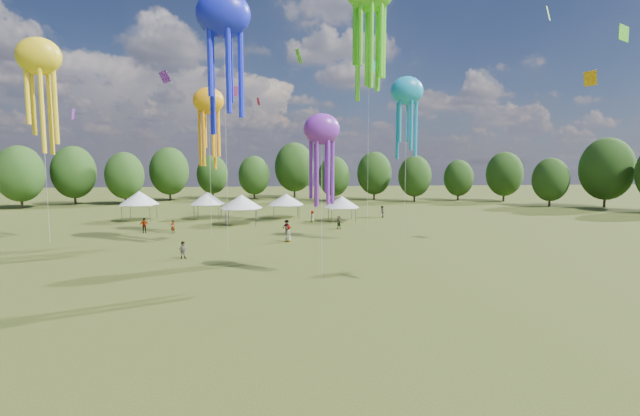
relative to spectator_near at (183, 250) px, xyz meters
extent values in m
imported|color=gray|center=(0.00, 0.00, 0.00)|extent=(0.87, 0.74, 1.58)
imported|color=gray|center=(13.72, 23.41, 0.03)|extent=(0.57, 0.84, 1.65)
imported|color=gray|center=(25.01, 27.46, 0.14)|extent=(0.77, 0.95, 1.86)
imported|color=gray|center=(9.74, 13.28, 0.05)|extent=(1.21, 0.88, 1.69)
imported|color=gray|center=(-7.67, 15.60, 0.13)|extent=(1.17, 0.81, 1.85)
imported|color=gray|center=(16.56, 16.25, 0.06)|extent=(1.49, 1.43, 1.69)
imported|color=gray|center=(-4.08, 14.80, 0.03)|extent=(0.68, 0.71, 1.63)
imported|color=gray|center=(9.70, 7.60, 0.14)|extent=(1.07, 1.05, 1.86)
cylinder|color=#47474C|center=(-13.55, 25.71, 0.37)|extent=(0.08, 0.08, 2.33)
cylinder|color=#47474C|center=(-13.55, 29.63, 0.37)|extent=(0.08, 0.08, 2.33)
cylinder|color=#47474C|center=(-9.63, 25.71, 0.37)|extent=(0.08, 0.08, 2.33)
cylinder|color=#47474C|center=(-9.63, 29.63, 0.37)|extent=(0.08, 0.08, 2.33)
cube|color=silver|center=(-11.59, 27.67, 1.59)|extent=(4.32, 4.32, 0.10)
cone|color=silver|center=(-11.59, 27.67, 2.63)|extent=(5.61, 5.61, 1.99)
cylinder|color=#47474C|center=(-3.65, 27.13, 0.30)|extent=(0.08, 0.08, 2.17)
cylinder|color=#47474C|center=(-3.65, 30.67, 0.30)|extent=(0.08, 0.08, 2.17)
cylinder|color=#47474C|center=(-0.11, 27.13, 0.30)|extent=(0.08, 0.08, 2.17)
cylinder|color=#47474C|center=(-0.11, 30.67, 0.30)|extent=(0.08, 0.08, 2.17)
cube|color=silver|center=(-1.88, 28.90, 1.43)|extent=(3.94, 3.94, 0.10)
cone|color=silver|center=(-1.88, 28.90, 2.42)|extent=(5.13, 5.13, 1.86)
cylinder|color=#47474C|center=(1.69, 20.17, 0.31)|extent=(0.08, 0.08, 2.19)
cylinder|color=#47474C|center=(1.69, 24.20, 0.31)|extent=(0.08, 0.08, 2.19)
cylinder|color=#47474C|center=(5.72, 20.17, 0.31)|extent=(0.08, 0.08, 2.19)
cylinder|color=#47474C|center=(5.72, 24.20, 0.31)|extent=(0.08, 0.08, 2.19)
cube|color=silver|center=(3.70, 22.19, 1.45)|extent=(4.43, 4.43, 0.10)
cone|color=silver|center=(3.70, 22.19, 2.44)|extent=(5.76, 5.76, 1.88)
cylinder|color=#47474C|center=(8.17, 26.86, 0.20)|extent=(0.08, 0.08, 1.98)
cylinder|color=#47474C|center=(8.17, 30.68, 0.20)|extent=(0.08, 0.08, 1.98)
cylinder|color=#47474C|center=(12.00, 26.86, 0.20)|extent=(0.08, 0.08, 1.98)
cylinder|color=#47474C|center=(12.00, 30.68, 0.20)|extent=(0.08, 0.08, 1.98)
cube|color=silver|center=(10.09, 28.77, 1.24)|extent=(4.23, 4.23, 0.10)
cone|color=silver|center=(10.09, 28.77, 2.14)|extent=(5.50, 5.50, 1.70)
cylinder|color=#47474C|center=(16.39, 22.48, 0.18)|extent=(0.08, 0.08, 1.93)
cylinder|color=#47474C|center=(16.39, 26.00, 0.18)|extent=(0.08, 0.08, 1.93)
cylinder|color=#47474C|center=(19.91, 22.48, 0.18)|extent=(0.08, 0.08, 1.93)
cylinder|color=#47474C|center=(19.91, 26.00, 0.18)|extent=(0.08, 0.08, 1.93)
cube|color=silver|center=(18.15, 24.24, 1.19)|extent=(3.93, 3.93, 0.10)
cone|color=silver|center=(18.15, 24.24, 2.07)|extent=(5.10, 5.10, 1.66)
ellipsoid|color=#FFA40F|center=(0.94, 12.04, 14.80)|extent=(3.51, 2.46, 2.98)
cylinder|color=beige|center=(0.94, 12.04, 7.01)|extent=(0.03, 0.03, 15.59)
ellipsoid|color=#1923E8|center=(3.72, 3.20, 21.57)|extent=(5.09, 3.56, 4.32)
cylinder|color=beige|center=(3.72, 3.20, 10.39)|extent=(0.03, 0.03, 22.36)
ellipsoid|color=#1797C6|center=(21.81, 4.58, 15.10)|extent=(3.35, 2.34, 2.85)
cylinder|color=beige|center=(21.81, 4.58, 7.16)|extent=(0.03, 0.03, 15.89)
ellipsoid|color=yellow|center=(-16.06, 10.08, 18.86)|extent=(4.56, 3.19, 3.88)
cylinder|color=beige|center=(-16.06, 10.08, 9.03)|extent=(0.03, 0.03, 19.65)
ellipsoid|color=purple|center=(11.76, -7.89, 10.27)|extent=(2.67, 1.87, 2.27)
cylinder|color=beige|center=(11.76, -7.89, 4.74)|extent=(0.03, 0.03, 11.06)
cylinder|color=beige|center=(20.31, 16.21, 14.10)|extent=(0.03, 0.03, 29.79)
cube|color=#5CE225|center=(11.91, 24.39, 22.78)|extent=(1.11, 2.01, 2.15)
cube|color=#E04294|center=(3.19, 20.28, 17.15)|extent=(1.02, 0.61, 1.33)
cube|color=#5CE225|center=(40.40, -1.28, 19.67)|extent=(1.42, 0.58, 1.75)
cube|color=purple|center=(-9.54, 37.46, 21.91)|extent=(2.03, 0.94, 2.12)
cube|color=#5CE225|center=(42.65, 14.27, 26.38)|extent=(1.38, 1.13, 1.96)
cube|color=#1797C6|center=(24.38, 32.90, 23.51)|extent=(1.45, 0.79, 1.95)
cube|color=purple|center=(-23.46, 35.32, 15.47)|extent=(0.49, 1.68, 1.98)
cube|color=red|center=(6.19, 23.63, 16.31)|extent=(0.51, 1.04, 1.17)
cube|color=#FFA40F|center=(42.53, 5.74, 16.90)|extent=(1.48, 0.91, 1.70)
cylinder|color=#38281C|center=(-38.81, 48.15, 0.89)|extent=(0.44, 0.44, 3.36)
ellipsoid|color=#224115|center=(-38.81, 48.15, 5.72)|extent=(8.40, 8.40, 10.51)
cylinder|color=#38281C|center=(-32.32, 55.45, 0.91)|extent=(0.44, 0.44, 3.41)
ellipsoid|color=#224115|center=(-32.32, 55.45, 5.82)|extent=(8.53, 8.53, 10.66)
cylinder|color=#38281C|center=(-22.23, 54.98, 0.74)|extent=(0.44, 0.44, 3.07)
ellipsoid|color=#224115|center=(-22.23, 54.98, 5.15)|extent=(7.66, 7.66, 9.58)
cylinder|color=#38281C|center=(-15.14, 63.30, 0.93)|extent=(0.44, 0.44, 3.43)
ellipsoid|color=#224115|center=(-15.14, 63.30, 5.86)|extent=(8.58, 8.58, 10.73)
cylinder|color=#38281C|center=(-6.39, 68.92, 0.68)|extent=(0.44, 0.44, 2.95)
ellipsoid|color=#224115|center=(-6.39, 68.92, 4.92)|extent=(7.37, 7.37, 9.21)
cylinder|color=#38281C|center=(3.67, 65.02, 0.66)|extent=(0.44, 0.44, 2.89)
ellipsoid|color=#224115|center=(3.67, 65.02, 4.82)|extent=(7.23, 7.23, 9.04)
cylinder|color=#38281C|center=(13.28, 69.45, 1.13)|extent=(0.44, 0.44, 3.84)
ellipsoid|color=#224115|center=(13.28, 69.45, 6.65)|extent=(9.60, 9.60, 11.99)
cylinder|color=#38281C|center=(21.56, 58.40, 0.63)|extent=(0.44, 0.44, 2.84)
ellipsoid|color=#224115|center=(21.56, 58.40, 4.72)|extent=(7.11, 7.11, 8.89)
cylinder|color=#38281C|center=(31.30, 61.00, 0.79)|extent=(0.44, 0.44, 3.16)
ellipsoid|color=#224115|center=(31.30, 61.00, 5.34)|extent=(7.91, 7.91, 9.88)
cylinder|color=#38281C|center=(39.06, 55.25, 0.65)|extent=(0.44, 0.44, 2.88)
ellipsoid|color=#224115|center=(39.06, 55.25, 4.80)|extent=(7.21, 7.21, 9.01)
cylinder|color=#38281C|center=(49.88, 57.20, 0.52)|extent=(0.44, 0.44, 2.63)
ellipsoid|color=#224115|center=(49.88, 57.20, 4.30)|extent=(6.57, 6.57, 8.22)
cylinder|color=#38281C|center=(58.88, 53.69, 0.77)|extent=(0.44, 0.44, 3.13)
ellipsoid|color=#224115|center=(58.88, 53.69, 5.27)|extent=(7.81, 7.81, 9.77)
cylinder|color=#38281C|center=(62.01, 41.77, 0.57)|extent=(0.44, 0.44, 2.72)
ellipsoid|color=#224115|center=(62.01, 41.77, 4.48)|extent=(6.80, 6.80, 8.50)
cylinder|color=#38281C|center=(71.33, 38.88, 1.11)|extent=(0.44, 0.44, 3.81)
ellipsoid|color=#224115|center=(71.33, 38.88, 6.59)|extent=(9.52, 9.52, 11.90)
camera|label=1|loc=(8.24, -40.87, 7.87)|focal=25.23mm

